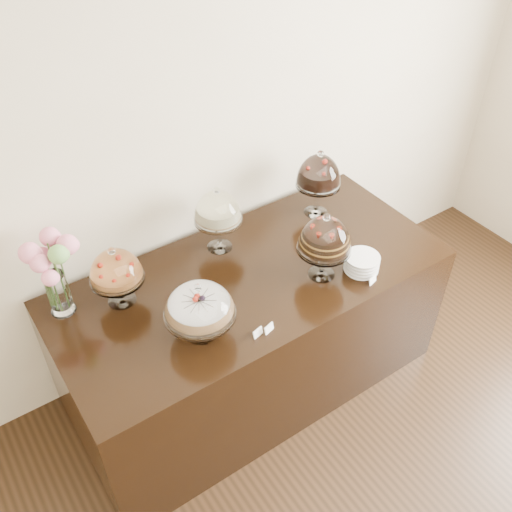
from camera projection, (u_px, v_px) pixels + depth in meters
wall_back at (203, 135)px, 3.11m from camera, size 5.00×0.04×3.00m
display_counter at (251, 330)px, 3.43m from camera, size 2.20×1.00×0.90m
cake_stand_sugar_sponge at (199, 304)px, 2.68m from camera, size 0.35×0.35×0.33m
cake_stand_choco_layer at (325, 237)px, 2.97m from camera, size 0.29×0.29×0.41m
cake_stand_cheesecake at (218, 210)px, 3.15m from camera, size 0.28×0.28×0.41m
cake_stand_dark_choco at (319, 173)px, 3.39m from camera, size 0.28×0.28×0.44m
cake_stand_fruit_tart at (115, 269)px, 2.85m from camera, size 0.28×0.28×0.36m
flower_vase at (51, 266)px, 2.76m from camera, size 0.28×0.26×0.45m
plate_stack at (362, 263)px, 3.14m from camera, size 0.19×0.19×0.09m
price_card_left at (258, 333)px, 2.79m from camera, size 0.06×0.03×0.04m
price_card_right at (373, 280)px, 3.08m from camera, size 0.06×0.03×0.04m
price_card_extra at (269, 328)px, 2.81m from camera, size 0.06×0.03×0.04m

